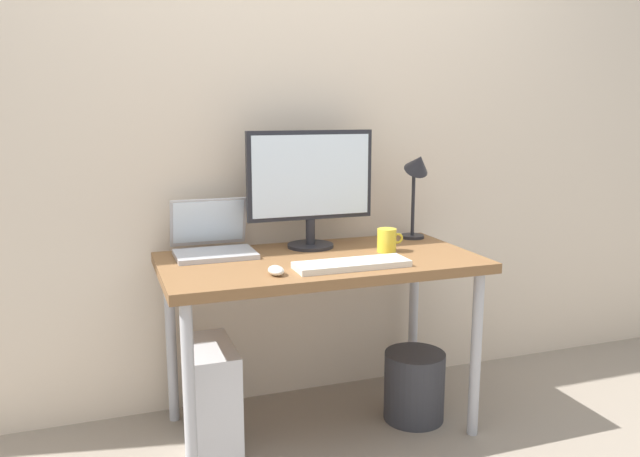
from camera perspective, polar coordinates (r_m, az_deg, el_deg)
name	(u,v)px	position (r m, az deg, el deg)	size (l,w,h in m)	color
ground_plane	(320,426)	(2.82, 0.00, -17.35)	(6.00, 6.00, 0.00)	gray
back_wall	(291,115)	(2.86, -2.65, 10.17)	(4.40, 0.04, 2.60)	beige
desk	(320,275)	(2.57, 0.00, -4.18)	(1.27, 0.66, 0.74)	brown
monitor	(310,182)	(2.70, -0.87, 4.22)	(0.55, 0.20, 0.50)	#232328
laptop	(212,240)	(2.65, -9.66, -1.04)	(0.32, 0.29, 0.22)	#B2B2B7
desk_lamp	(417,176)	(2.90, 8.73, 4.65)	(0.11, 0.16, 0.41)	#232328
keyboard	(352,264)	(2.40, 2.88, -3.24)	(0.44, 0.14, 0.02)	silver
mouse	(276,270)	(2.30, -3.97, -3.78)	(0.06, 0.09, 0.03)	silver
coffee_mug	(387,240)	(2.67, 6.05, -1.05)	(0.12, 0.08, 0.10)	yellow
computer_tower	(211,396)	(2.63, -9.74, -14.59)	(0.18, 0.36, 0.42)	silver
wastebasket	(414,386)	(2.85, 8.47, -13.82)	(0.26, 0.26, 0.30)	#333338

